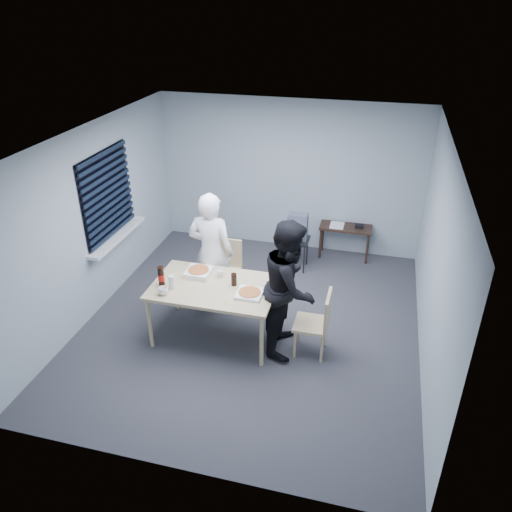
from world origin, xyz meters
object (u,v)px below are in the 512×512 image
(mug_a, at_px, (163,291))
(soda_bottle, at_px, (161,277))
(dining_table, at_px, (214,290))
(person_white, at_px, (211,253))
(chair_right, at_px, (318,320))
(person_black, at_px, (290,287))
(mug_b, at_px, (220,273))
(chair_far, at_px, (227,265))
(backpack, at_px, (297,227))
(stool, at_px, (297,245))
(side_table, at_px, (345,231))

(mug_a, relative_size, soda_bottle, 0.46)
(dining_table, xyz_separation_m, person_white, (-0.26, 0.65, 0.17))
(mug_a, bearing_deg, chair_right, 9.32)
(person_black, height_order, mug_b, person_black)
(mug_b, bearing_deg, chair_far, 102.23)
(chair_far, relative_size, mug_a, 7.24)
(mug_a, bearing_deg, backpack, 62.42)
(backpack, distance_m, mug_b, 1.94)
(person_white, height_order, mug_a, person_white)
(person_black, bearing_deg, stool, 7.51)
(person_white, xyz_separation_m, side_table, (1.69, 2.01, -0.39))
(mug_b, xyz_separation_m, soda_bottle, (-0.66, -0.40, 0.08))
(mug_b, bearing_deg, backpack, 68.82)
(chair_far, height_order, soda_bottle, soda_bottle)
(dining_table, bearing_deg, backpack, 71.04)
(dining_table, xyz_separation_m, person_black, (0.97, 0.04, 0.17))
(stool, bearing_deg, person_white, -124.17)
(backpack, bearing_deg, mug_a, -133.73)
(dining_table, distance_m, person_black, 0.99)
(dining_table, xyz_separation_m, side_table, (1.43, 2.66, -0.22))
(dining_table, height_order, person_white, person_white)
(chair_far, height_order, person_white, person_white)
(soda_bottle, bearing_deg, side_table, 53.42)
(dining_table, distance_m, stool, 2.20)
(person_black, bearing_deg, person_white, 63.93)
(soda_bottle, bearing_deg, mug_a, -61.71)
(dining_table, relative_size, chair_right, 1.79)
(chair_right, bearing_deg, backpack, 107.37)
(person_black, bearing_deg, side_table, -10.00)
(dining_table, height_order, mug_a, mug_a)
(side_table, relative_size, mug_b, 8.67)
(stool, height_order, mug_b, mug_b)
(stool, relative_size, soda_bottle, 2.00)
(dining_table, xyz_separation_m, stool, (0.71, 2.07, -0.29))
(chair_right, relative_size, mug_a, 7.24)
(person_black, relative_size, mug_a, 14.39)
(side_table, bearing_deg, chair_far, -134.05)
(dining_table, distance_m, backpack, 2.17)
(dining_table, distance_m, mug_a, 0.66)
(chair_far, bearing_deg, mug_b, -77.77)
(mug_b, bearing_deg, side_table, 59.35)
(stool, distance_m, mug_a, 2.75)
(person_black, xyz_separation_m, stool, (-0.27, 2.02, -0.46))
(person_white, bearing_deg, soda_bottle, 63.84)
(side_table, bearing_deg, stool, -141.05)
(chair_far, xyz_separation_m, stool, (0.87, 1.06, -0.09))
(chair_far, height_order, stool, chair_far)
(chair_right, xyz_separation_m, backpack, (-0.65, 2.09, 0.24))
(dining_table, height_order, backpack, backpack)
(stool, bearing_deg, dining_table, -108.84)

